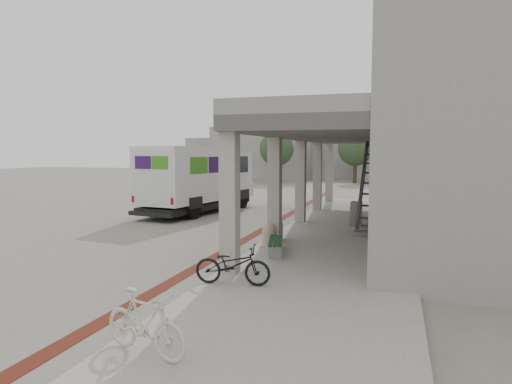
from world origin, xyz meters
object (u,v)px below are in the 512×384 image
(fedex_truck, at_px, (198,178))
(bicycle_black, at_px, (233,265))
(bicycle_cream, at_px, (145,323))
(bench, at_px, (276,243))
(utility_cabinet, at_px, (356,214))

(fedex_truck, distance_m, bicycle_black, 12.59)
(fedex_truck, bearing_deg, bicycle_cream, -58.94)
(bicycle_cream, bearing_deg, fedex_truck, 38.27)
(bench, distance_m, bicycle_cream, 6.60)
(fedex_truck, relative_size, bicycle_black, 4.75)
(utility_cabinet, distance_m, bicycle_cream, 12.18)
(fedex_truck, height_order, bicycle_black, fedex_truck)
(bicycle_cream, bearing_deg, utility_cabinet, 8.10)
(bench, relative_size, utility_cabinet, 1.82)
(bench, bearing_deg, utility_cabinet, 59.62)
(bench, height_order, bicycle_black, bicycle_black)
(utility_cabinet, xyz_separation_m, bicycle_black, (-1.80, -8.58, -0.03))
(bench, bearing_deg, bicycle_cream, -103.93)
(bench, height_order, utility_cabinet, utility_cabinet)
(bench, xyz_separation_m, bicycle_black, (-0.10, -3.13, 0.15))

